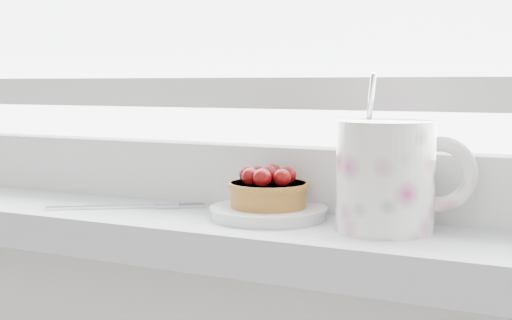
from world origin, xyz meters
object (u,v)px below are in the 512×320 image
Objects in this scene: floral_mug at (389,174)px; fork at (125,207)px; raspberry_tart at (269,189)px; saucer at (268,212)px.

floral_mug is 0.31m from fork.
raspberry_tart is at bearing 5.98° from fork.
raspberry_tart reaches higher than saucer.
saucer is 0.14m from floral_mug.
saucer is 0.78× the size of fork.
fork is at bearing -173.97° from saucer.
saucer reaches higher than fork.
saucer is 0.17m from fork.
saucer is 1.49× the size of raspberry_tart.
saucer is 0.02m from raspberry_tart.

